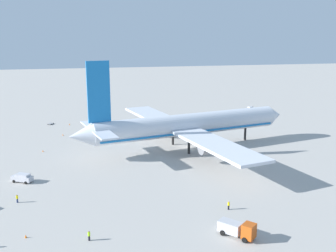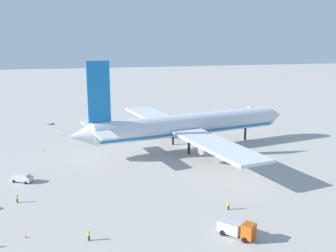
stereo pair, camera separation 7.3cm
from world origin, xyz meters
name	(u,v)px [view 2 (the right image)]	position (x,y,z in m)	size (l,w,h in m)	color
ground_plane	(189,148)	(0.00, 0.00, 0.00)	(600.00, 600.00, 0.00)	#ADA8A0
airliner	(185,125)	(-1.35, -0.19, 6.96)	(68.38, 71.88, 26.16)	silver
service_truck_2	(237,229)	(-7.31, -52.03, 1.44)	(5.62, 6.11, 2.84)	#BF4C14
service_van	(22,178)	(-44.64, -17.67, 1.03)	(5.06, 4.02, 1.97)	silver
baggage_cart_0	(251,108)	(43.86, 51.34, 0.81)	(3.53, 2.56, 1.49)	gray
baggage_cart_1	(51,124)	(-41.38, 41.95, 0.26)	(2.33, 2.88, 0.40)	gray
ground_worker_1	(228,205)	(-4.76, -42.09, 0.87)	(0.54, 0.54, 1.72)	black
ground_worker_3	(17,198)	(-44.33, -29.23, 0.86)	(0.55, 0.55, 1.70)	navy
ground_worker_5	(89,236)	(-31.11, -47.55, 0.85)	(0.53, 0.53, 1.68)	black
traffic_cone_0	(70,124)	(-34.50, 39.27, 0.28)	(0.36, 0.36, 0.55)	orange
traffic_cone_1	(63,135)	(-36.60, 23.69, 0.28)	(0.36, 0.36, 0.55)	orange
traffic_cone_2	(43,151)	(-41.79, 5.85, 0.28)	(0.36, 0.36, 0.55)	orange
traffic_cone_3	(26,236)	(-41.20, -44.22, 0.28)	(0.36, 0.36, 0.55)	orange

